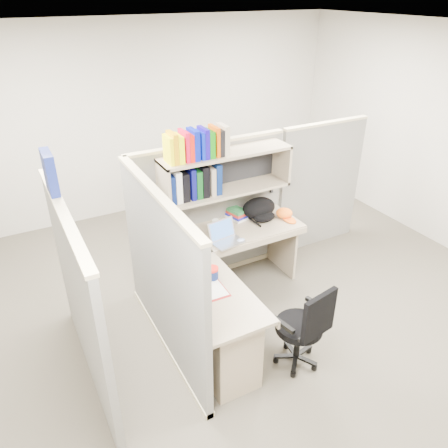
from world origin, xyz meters
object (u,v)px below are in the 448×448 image
desk (228,312)px  task_chair (301,339)px  snack_canister (212,273)px  laptop (228,233)px  backpack (261,210)px

desk → task_chair: bearing=-45.6°
snack_canister → task_chair: task_chair is taller
desk → task_chair: size_ratio=1.99×
laptop → backpack: bearing=17.4°
desk → snack_canister: size_ratio=15.46×
laptop → snack_canister: laptop is taller
laptop → task_chair: size_ratio=0.35×
laptop → snack_canister: bearing=-139.4°
backpack → snack_canister: 1.24m
desk → laptop: 0.83m
backpack → snack_canister: bearing=-129.2°
snack_canister → task_chair: size_ratio=0.13×
snack_canister → task_chair: (0.54, -0.65, -0.48)m
desk → laptop: bearing=62.1°
backpack → snack_canister: backpack is taller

